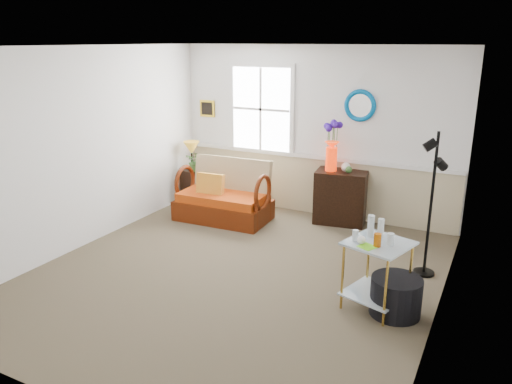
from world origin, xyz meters
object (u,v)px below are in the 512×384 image
at_px(cabinet, 341,197).
at_px(side_table, 376,276).
at_px(lamp_stand, 193,186).
at_px(ottoman, 396,296).
at_px(floor_lamp, 431,205).
at_px(loveseat, 223,191).

bearing_deg(cabinet, side_table, -72.38).
distance_m(lamp_stand, ottoman, 4.44).
xyz_separation_m(side_table, floor_lamp, (0.33, 1.05, 0.49)).
bearing_deg(loveseat, cabinet, 20.55).
xyz_separation_m(lamp_stand, side_table, (3.67, -2.12, 0.09)).
xyz_separation_m(cabinet, floor_lamp, (1.44, -1.23, 0.45)).
distance_m(cabinet, floor_lamp, 1.95).
height_order(cabinet, ottoman, cabinet).
height_order(loveseat, lamp_stand, loveseat).
bearing_deg(side_table, lamp_stand, 149.95).
xyz_separation_m(loveseat, floor_lamp, (3.08, -0.54, 0.40)).
bearing_deg(loveseat, ottoman, -30.92).
bearing_deg(side_table, loveseat, 149.99).
bearing_deg(lamp_stand, cabinet, 3.62).
height_order(cabinet, side_table, cabinet).
bearing_deg(ottoman, side_table, 174.51).
relative_size(loveseat, side_table, 1.91).
bearing_deg(side_table, floor_lamp, 72.80).
bearing_deg(floor_lamp, side_table, -131.13).
bearing_deg(lamp_stand, floor_lamp, -15.00).
height_order(side_table, ottoman, side_table).
bearing_deg(loveseat, side_table, -32.44).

